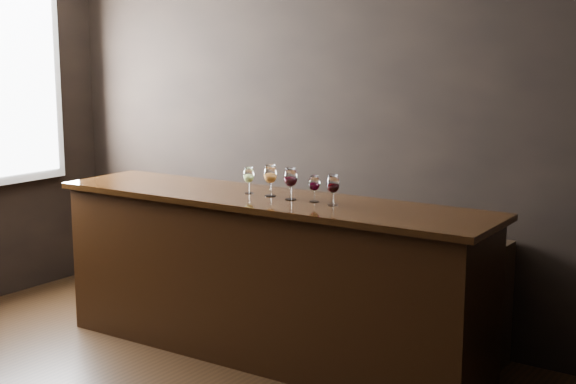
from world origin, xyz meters
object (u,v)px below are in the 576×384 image
Objects in this scene: glass_white at (249,176)px; glass_amber at (270,175)px; bar_counter at (266,280)px; back_bar_shelf at (347,281)px; glass_red_c at (333,185)px; glass_red_b at (314,184)px; glass_red_a at (291,178)px.

glass_white is 0.18m from glass_amber.
glass_white is (-0.17, 0.04, 0.69)m from bar_counter.
back_bar_shelf is at bearing 66.35° from bar_counter.
glass_white is at bearing 177.17° from glass_red_c.
glass_amber reaches higher than glass_red_b.
back_bar_shelf is 11.02× the size of glass_red_a.
glass_red_c is (0.33, -0.01, -0.01)m from glass_red_a.
glass_amber is at bearing 176.11° from glass_red_c.
glass_red_c is at bearing -66.95° from back_bar_shelf.
glass_red_b reaches higher than bar_counter.
glass_red_a is 0.33m from glass_red_c.
glass_white is (-0.42, -0.59, 0.80)m from back_bar_shelf.
glass_white is at bearing -125.57° from back_bar_shelf.
glass_white is at bearing 176.10° from glass_red_a.
glass_red_a is 1.07× the size of glass_red_c.
glass_red_c is (0.27, -0.63, 0.81)m from back_bar_shelf.
back_bar_shelf is 1.03m from glass_red_a.
back_bar_shelf is 1.06m from glass_red_c.
glass_white is 0.53m from glass_red_b.
bar_counter is 0.71m from glass_white.
bar_counter is at bearing -103.43° from glass_amber.
glass_red_a reaches higher than glass_red_c.
glass_red_c is (0.16, -0.04, 0.02)m from glass_red_b.
glass_red_c reaches higher than back_bar_shelf.
glass_red_a is at bearing -169.97° from glass_red_b.
glass_amber is (0.01, 0.04, 0.71)m from bar_counter.
glass_white is 0.91× the size of glass_red_c.
glass_amber is at bearing 74.78° from bar_counter.
back_bar_shelf is at bearing 113.05° from glass_red_c.
glass_white reaches higher than back_bar_shelf.
glass_red_a is at bearing 178.35° from glass_red_c.
bar_counter is 0.74m from glass_red_a.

